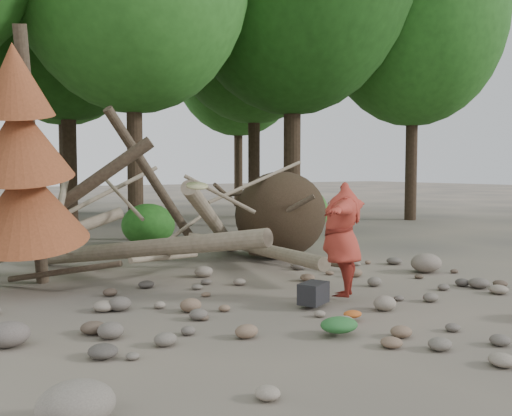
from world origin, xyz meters
TOP-DOWN VIEW (x-y plane):
  - ground at (0.00, 0.00)m, footprint 120.00×120.00m
  - deadfall_pile at (2.02, 4.24)m, footprint 8.55×5.24m
  - dead_conifer at (-3.12, 3.37)m, footprint 2.06×2.16m
  - bush_mid at (0.80, 7.80)m, footprint 1.40×1.40m
  - bush_right at (5.00, 7.00)m, footprint 2.00×2.00m
  - frisbee_thrower at (0.88, 0.28)m, footprint 3.52×1.76m
  - backpack at (0.25, 0.19)m, footprint 0.55×0.47m
  - cloth_green at (-0.40, -1.11)m, footprint 0.49×0.41m
  - cloth_orange at (0.21, -0.69)m, footprint 0.26×0.22m
  - boulder_front_left at (-3.78, -1.85)m, footprint 0.63×0.56m
  - boulder_mid_right at (3.89, 1.19)m, footprint 0.63×0.56m
  - boulder_mid_left at (-3.86, 0.65)m, footprint 0.49×0.44m

SIDE VIEW (x-z plane):
  - ground at x=0.00m, z-range 0.00..0.00m
  - cloth_orange at x=0.21m, z-range 0.00..0.10m
  - cloth_green at x=-0.40m, z-range 0.00..0.18m
  - boulder_mid_left at x=-3.86m, z-range 0.00..0.29m
  - backpack at x=0.25m, z-range 0.00..0.31m
  - boulder_front_left at x=-3.78m, z-range 0.00..0.38m
  - boulder_mid_right at x=3.89m, z-range 0.00..0.38m
  - bush_mid at x=0.80m, z-range 0.00..1.12m
  - bush_right at x=5.00m, z-range 0.00..1.60m
  - deadfall_pile at x=2.02m, z-range -0.70..2.60m
  - frisbee_thrower at x=0.88m, z-range 0.06..1.86m
  - dead_conifer at x=-3.12m, z-range -0.06..4.29m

